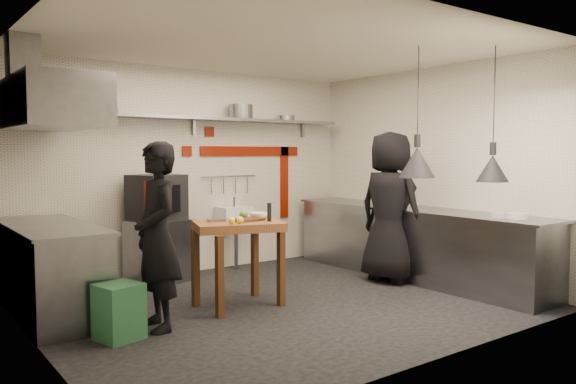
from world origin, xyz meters
TOP-DOWN VIEW (x-y plane):
  - floor at (0.00, 0.00)m, footprint 5.00×5.00m
  - ceiling at (0.00, 0.00)m, footprint 5.00×5.00m
  - wall_back at (0.00, 2.10)m, footprint 5.00×0.04m
  - wall_front at (0.00, -2.10)m, footprint 5.00×0.04m
  - wall_left at (-2.50, 0.00)m, footprint 0.04×4.20m
  - wall_right at (2.50, 0.00)m, footprint 0.04×4.20m
  - red_band_horiz at (0.95, 2.08)m, footprint 1.70×0.02m
  - red_band_vert at (1.55, 2.08)m, footprint 0.14×0.02m
  - red_tile_a at (0.25, 2.08)m, footprint 0.14×0.02m
  - red_tile_b at (-0.10, 2.08)m, footprint 0.14×0.02m
  - back_shelf at (0.00, 1.92)m, footprint 4.60×0.34m
  - shelf_bracket_left at (-1.90, 2.07)m, footprint 0.04×0.06m
  - shelf_bracket_mid at (0.00, 2.07)m, footprint 0.04×0.06m
  - shelf_bracket_right at (1.90, 2.07)m, footprint 0.04×0.06m
  - pan_far_left at (-1.38, 1.92)m, footprint 0.31×0.31m
  - pan_mid_left at (-1.22, 1.92)m, footprint 0.25×0.25m
  - stock_pot at (0.67, 1.92)m, footprint 0.41×0.41m
  - pan_right at (1.46, 1.92)m, footprint 0.28×0.28m
  - oven_stand at (-0.65, 1.79)m, footprint 0.84×0.80m
  - combi_oven at (-0.69, 1.76)m, footprint 0.73×0.70m
  - oven_door at (-0.72, 1.50)m, footprint 0.53×0.21m
  - oven_glass at (-0.66, 1.44)m, footprint 0.35×0.13m
  - hand_sink at (0.55, 1.92)m, footprint 0.46×0.34m
  - sink_tap at (0.55, 1.92)m, footprint 0.03×0.03m
  - sink_drain at (0.55, 1.88)m, footprint 0.06×0.06m
  - utensil_rail at (0.55, 2.06)m, footprint 0.90×0.02m
  - counter_right at (2.15, 0.00)m, footprint 0.70×3.80m
  - counter_right_top at (2.15, 0.00)m, footprint 0.76×3.90m
  - plate_stack at (2.12, -1.48)m, footprint 0.26×0.26m
  - small_bowl_right at (2.10, -1.31)m, footprint 0.23×0.23m
  - counter_left at (-2.15, 1.05)m, footprint 0.70×1.90m
  - counter_left_top at (-2.15, 1.05)m, footprint 0.76×2.00m
  - extractor_hood at (-2.10, 1.05)m, footprint 0.78×1.60m
  - hood_duct at (-2.35, 1.05)m, footprint 0.28×0.28m
  - green_bin at (-1.86, -0.10)m, footprint 0.42×0.42m
  - prep_table at (-0.44, 0.20)m, footprint 1.08×0.90m
  - cutting_board at (-0.32, 0.19)m, footprint 0.33×0.25m
  - pepper_mill at (-0.16, 0.01)m, footprint 0.06×0.06m
  - lemon_a at (-0.62, 0.03)m, footprint 0.09×0.09m
  - lemon_b at (-0.51, 0.03)m, footprint 0.07×0.07m
  - veg_ball at (-0.26, 0.37)m, footprint 0.10×0.10m
  - steel_tray at (-0.63, 0.32)m, footprint 0.19×0.14m
  - bowl at (-0.10, 0.31)m, footprint 0.23×0.23m
  - heat_lamp_near at (1.18, -0.87)m, footprint 0.40×0.40m
  - heat_lamp_far at (1.84, -1.36)m, footprint 0.46×0.46m
  - chef_left at (-1.46, -0.03)m, footprint 0.46×0.67m
  - chef_right at (1.74, 0.04)m, footprint 0.71×1.00m

SIDE VIEW (x-z plane):
  - floor at x=0.00m, z-range 0.00..0.00m
  - green_bin at x=-1.86m, z-range 0.00..0.50m
  - sink_drain at x=0.55m, z-range 0.01..0.67m
  - oven_stand at x=-0.65m, z-range 0.00..0.80m
  - counter_right at x=2.15m, z-range 0.00..0.90m
  - counter_left at x=-2.15m, z-range 0.00..0.90m
  - prep_table at x=-0.44m, z-range 0.00..0.92m
  - hand_sink at x=0.55m, z-range 0.67..0.89m
  - chef_left at x=-1.46m, z-range 0.00..1.76m
  - counter_right_top at x=2.15m, z-range 0.90..0.93m
  - counter_left_top at x=-2.15m, z-range 0.90..0.93m
  - cutting_board at x=-0.32m, z-range 0.92..0.94m
  - steel_tray at x=-0.63m, z-range 0.92..0.95m
  - bowl at x=-0.10m, z-range 0.92..0.99m
  - small_bowl_right at x=2.10m, z-range 0.93..0.98m
  - lemon_b at x=-0.51m, z-range 0.92..0.99m
  - sink_tap at x=0.55m, z-range 0.89..1.03m
  - lemon_a at x=-0.62m, z-range 0.92..1.00m
  - plate_stack at x=2.12m, z-range 0.93..1.00m
  - chef_right at x=1.74m, z-range 0.00..1.93m
  - veg_ball at x=-0.26m, z-range 0.92..1.02m
  - pepper_mill at x=-0.16m, z-range 0.92..1.12m
  - combi_oven at x=-0.69m, z-range 0.80..1.38m
  - oven_door at x=-0.72m, z-range 0.86..1.32m
  - oven_glass at x=-0.66m, z-range 0.92..1.26m
  - red_band_vert at x=1.55m, z-range 0.65..1.75m
  - utensil_rail at x=0.55m, z-range 1.31..1.33m
  - wall_back at x=0.00m, z-range 0.00..2.80m
  - wall_front at x=0.00m, z-range 0.00..2.80m
  - wall_left at x=-2.50m, z-range 0.00..2.80m
  - wall_right at x=2.50m, z-range 0.00..2.80m
  - red_band_horiz at x=0.95m, z-range 1.61..1.75m
  - red_tile_b at x=-0.10m, z-range 1.61..1.75m
  - red_tile_a at x=0.25m, z-range 1.88..2.02m
  - shelf_bracket_left at x=-1.90m, z-range 1.90..2.14m
  - shelf_bracket_mid at x=0.00m, z-range 1.90..2.14m
  - shelf_bracket_right at x=1.90m, z-range 1.90..2.14m
  - heat_lamp_far at x=1.84m, z-range 1.34..2.80m
  - heat_lamp_near at x=1.18m, z-range 1.39..2.80m
  - back_shelf at x=0.00m, z-range 2.10..2.14m
  - extractor_hood at x=-2.10m, z-range 1.90..2.40m
  - pan_mid_left at x=-1.22m, z-range 2.14..2.21m
  - pan_right at x=1.46m, z-range 2.14..2.22m
  - pan_far_left at x=-1.38m, z-range 2.14..2.23m
  - stock_pot at x=0.67m, z-range 2.14..2.34m
  - hood_duct at x=-2.35m, z-range 2.30..2.80m
  - ceiling at x=0.00m, z-range 2.80..2.80m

